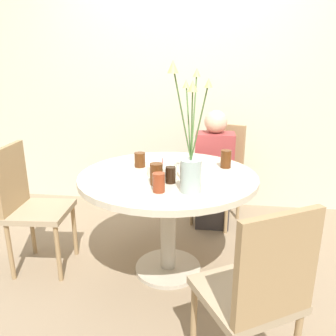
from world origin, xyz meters
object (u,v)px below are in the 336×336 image
object	(u,v)px
drink_glass_2	(226,159)
flower_vase	(190,159)
person_boy	(214,174)
side_plate	(155,161)
drink_glass_3	(171,175)
drink_glass_4	(156,174)
chair_near_front	(257,289)
birthday_cake	(162,170)
drink_glass_0	(159,183)
chair_right_flank	(29,201)
drink_glass_1	(140,160)
chair_far_back	(220,168)

from	to	relation	value
drink_glass_2	flower_vase	bearing A→B (deg)	-113.38
person_boy	side_plate	bearing A→B (deg)	-132.67
drink_glass_3	person_boy	world-z (taller)	person_boy
drink_glass_4	side_plate	bearing A→B (deg)	100.97
drink_glass_4	person_boy	size ratio (longest dim) A/B	0.12
chair_near_front	side_plate	world-z (taller)	chair_near_front
drink_glass_2	drink_glass_4	xyz separation A→B (m)	(-0.43, -0.41, 0.00)
person_boy	chair_near_front	bearing A→B (deg)	-83.69
flower_vase	person_boy	world-z (taller)	flower_vase
flower_vase	side_plate	distance (m)	0.70
person_boy	birthday_cake	bearing A→B (deg)	-113.42
drink_glass_0	drink_glass_2	distance (m)	0.67
chair_right_flank	side_plate	xyz separation A→B (m)	(0.85, 0.35, 0.23)
side_plate	drink_glass_4	world-z (taller)	drink_glass_4
side_plate	drink_glass_4	bearing A→B (deg)	-79.03
flower_vase	drink_glass_1	xyz separation A→B (m)	(-0.39, 0.45, -0.15)
chair_near_front	chair_right_flank	bearing A→B (deg)	-57.86
drink_glass_4	flower_vase	bearing A→B (deg)	-25.51
birthday_cake	drink_glass_4	distance (m)	0.18
drink_glass_3	drink_glass_2	bearing A→B (deg)	46.83
chair_far_back	drink_glass_0	distance (m)	1.35
chair_far_back	drink_glass_0	xyz separation A→B (m)	(-0.39, -1.26, 0.28)
flower_vase	chair_near_front	bearing A→B (deg)	-58.69
chair_right_flank	drink_glass_2	bearing A→B (deg)	-83.26
chair_right_flank	birthday_cake	xyz separation A→B (m)	(0.96, 0.04, 0.26)
drink_glass_0	flower_vase	bearing A→B (deg)	7.30
drink_glass_1	drink_glass_4	bearing A→B (deg)	-63.07
flower_vase	drink_glass_1	size ratio (longest dim) A/B	6.91
drink_glass_3	person_boy	size ratio (longest dim) A/B	0.09
drink_glass_1	drink_glass_2	size ratio (longest dim) A/B	0.82
drink_glass_2	birthday_cake	bearing A→B (deg)	-151.18
drink_glass_0	drink_glass_4	bearing A→B (deg)	105.85
side_plate	drink_glass_0	size ratio (longest dim) A/B	1.46
drink_glass_0	drink_glass_2	size ratio (longest dim) A/B	0.89
drink_glass_4	chair_right_flank	bearing A→B (deg)	171.51
drink_glass_0	drink_glass_1	distance (m)	0.52
chair_far_back	chair_right_flank	bearing A→B (deg)	-121.65
side_plate	flower_vase	bearing A→B (deg)	-62.69
chair_right_flank	person_boy	xyz separation A→B (m)	(1.31, 0.85, -0.02)
drink_glass_1	drink_glass_3	size ratio (longest dim) A/B	1.02
person_boy	drink_glass_2	bearing A→B (deg)	-82.85
chair_near_front	birthday_cake	size ratio (longest dim) A/B	4.68
side_plate	drink_glass_0	distance (m)	0.64
drink_glass_1	drink_glass_3	world-z (taller)	drink_glass_1
drink_glass_0	drink_glass_4	size ratio (longest dim) A/B	0.85
chair_near_front	chair_far_back	bearing A→B (deg)	-116.21
flower_vase	drink_glass_2	bearing A→B (deg)	66.62
drink_glass_1	drink_glass_4	size ratio (longest dim) A/B	0.79
chair_right_flank	drink_glass_1	bearing A→B (deg)	-79.17
chair_far_back	side_plate	size ratio (longest dim) A/B	5.67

